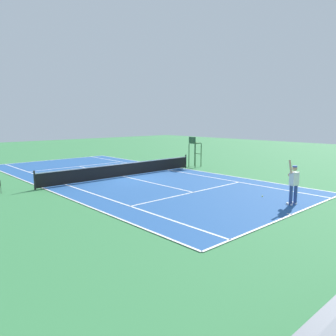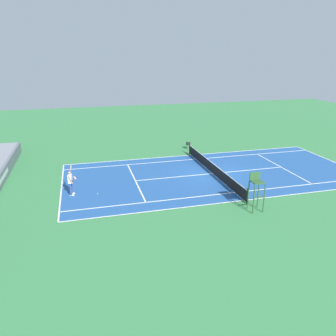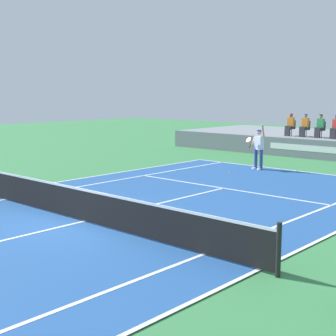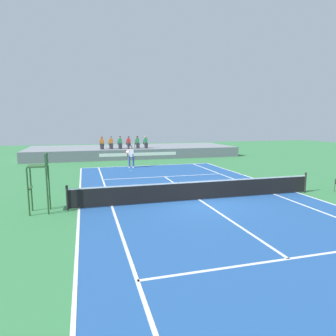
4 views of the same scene
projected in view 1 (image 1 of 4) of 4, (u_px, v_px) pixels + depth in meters
ground_plane at (124, 177)px, 21.85m from camera, size 80.00×80.00×0.00m
court at (124, 177)px, 21.85m from camera, size 11.08×23.88×0.03m
net at (124, 169)px, 21.77m from camera, size 11.98×0.10×1.07m
tennis_player at (294, 184)px, 14.59m from camera, size 0.82×0.62×2.08m
tennis_ball at (262, 196)px, 16.21m from camera, size 0.07×0.07×0.07m
umpire_chair at (195, 148)px, 26.24m from camera, size 0.77×0.77×2.44m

